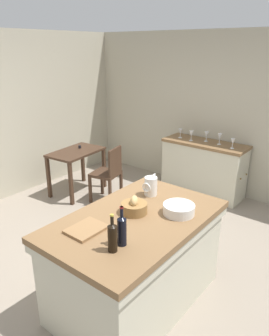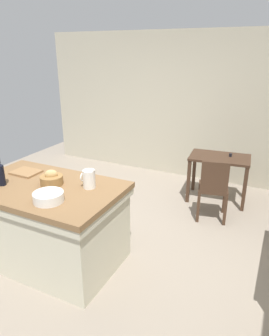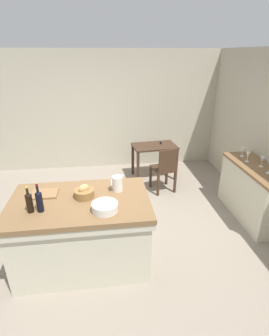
{
  "view_description": "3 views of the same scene",
  "coord_description": "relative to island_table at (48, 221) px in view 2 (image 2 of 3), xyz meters",
  "views": [
    {
      "loc": [
        -2.43,
        -2.17,
        2.35
      ],
      "look_at": [
        0.43,
        0.11,
        0.98
      ],
      "focal_mm": 34.94,
      "sensor_mm": 36.0,
      "label": 1
    },
    {
      "loc": [
        1.77,
        -2.84,
        2.26
      ],
      "look_at": [
        0.27,
        0.23,
        0.95
      ],
      "focal_mm": 33.0,
      "sensor_mm": 36.0,
      "label": 2
    },
    {
      "loc": [
        -0.1,
        -3.25,
        2.5
      ],
      "look_at": [
        0.35,
        0.26,
        0.92
      ],
      "focal_mm": 27.49,
      "sensor_mm": 36.0,
      "label": 3
    }
  ],
  "objects": [
    {
      "name": "ground_plane",
      "position": [
        0.41,
        0.58,
        -0.49
      ],
      "size": [
        6.76,
        6.76,
        0.0
      ],
      "primitive_type": "plane",
      "color": "gray"
    },
    {
      "name": "wall_back",
      "position": [
        0.41,
        3.18,
        0.81
      ],
      "size": [
        5.32,
        0.12,
        2.6
      ],
      "primitive_type": "cube",
      "color": "#B2AA93",
      "rests_on": "ground"
    },
    {
      "name": "island_table",
      "position": [
        0.0,
        0.0,
        0.0
      ],
      "size": [
        1.65,
        1.03,
        0.92
      ],
      "color": "brown",
      "rests_on": "ground"
    },
    {
      "name": "writing_desk",
      "position": [
        1.39,
        2.35,
        0.12
      ],
      "size": [
        0.95,
        0.65,
        0.78
      ],
      "color": "#3D281C",
      "rests_on": "ground"
    },
    {
      "name": "wooden_chair",
      "position": [
        1.45,
        1.69,
        0.0
      ],
      "size": [
        0.48,
        0.48,
        0.91
      ],
      "color": "#3D281C",
      "rests_on": "ground"
    },
    {
      "name": "pitcher",
      "position": [
        0.46,
        0.17,
        0.52
      ],
      "size": [
        0.17,
        0.13,
        0.23
      ],
      "color": "silver",
      "rests_on": "island_table"
    },
    {
      "name": "wash_bowl",
      "position": [
        0.29,
        -0.26,
        0.47
      ],
      "size": [
        0.29,
        0.29,
        0.09
      ],
      "primitive_type": "cylinder",
      "color": "silver",
      "rests_on": "island_table"
    },
    {
      "name": "bread_basket",
      "position": [
        0.06,
        0.07,
        0.48
      ],
      "size": [
        0.24,
        0.24,
        0.17
      ],
      "color": "olive",
      "rests_on": "island_table"
    },
    {
      "name": "cutting_board",
      "position": [
        -0.43,
        0.19,
        0.44
      ],
      "size": [
        0.31,
        0.25,
        0.02
      ],
      "primitive_type": "cube",
      "rotation": [
        0.0,
        0.0,
        -0.01
      ],
      "color": "olive",
      "rests_on": "island_table"
    },
    {
      "name": "wine_bottle_dark",
      "position": [
        -0.4,
        -0.18,
        0.56
      ],
      "size": [
        0.07,
        0.07,
        0.33
      ],
      "color": "black",
      "rests_on": "island_table"
    }
  ]
}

